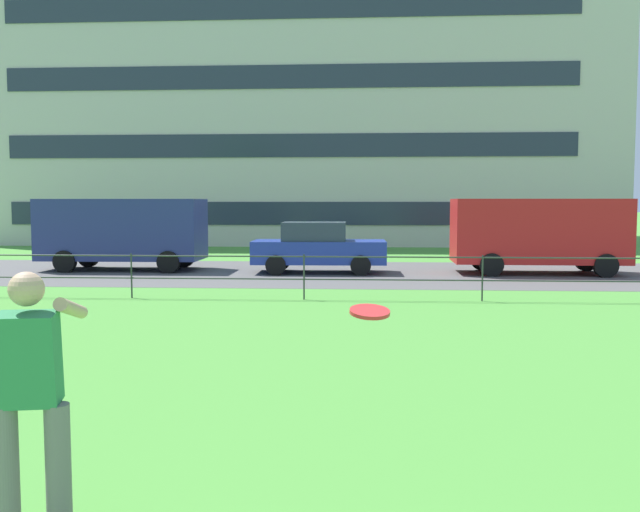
{
  "coord_description": "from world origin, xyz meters",
  "views": [
    {
      "loc": [
        1.34,
        -0.11,
        2.14
      ],
      "look_at": [
        0.71,
        9.52,
        1.39
      ],
      "focal_mm": 38.92,
      "sensor_mm": 36.0,
      "label": 1
    }
  ],
  "objects_px": {
    "panel_van_center": "(539,231)",
    "car_blue_right": "(318,247)",
    "person_thrower": "(30,394)",
    "panel_van_far_right": "(123,230)",
    "frisbee": "(370,312)",
    "apartment_building_background": "(301,125)"
  },
  "relations": [
    {
      "from": "panel_van_center",
      "to": "car_blue_right",
      "type": "bearing_deg",
      "value": -178.62
    },
    {
      "from": "person_thrower",
      "to": "car_blue_right",
      "type": "xyz_separation_m",
      "value": [
        0.69,
        16.71,
        -0.14
      ]
    },
    {
      "from": "person_thrower",
      "to": "panel_van_far_right",
      "type": "bearing_deg",
      "value": 107.73
    },
    {
      "from": "frisbee",
      "to": "apartment_building_background",
      "type": "xyz_separation_m",
      "value": [
        -3.8,
        35.88,
        5.21
      ]
    },
    {
      "from": "frisbee",
      "to": "car_blue_right",
      "type": "bearing_deg",
      "value": 95.12
    },
    {
      "from": "panel_van_far_right",
      "to": "panel_van_center",
      "type": "xyz_separation_m",
      "value": [
        12.78,
        -0.33,
        0.0
      ]
    },
    {
      "from": "panel_van_far_right",
      "to": "frisbee",
      "type": "bearing_deg",
      "value": -65.54
    },
    {
      "from": "person_thrower",
      "to": "panel_van_center",
      "type": "distance_m",
      "value": 18.37
    },
    {
      "from": "person_thrower",
      "to": "panel_van_far_right",
      "type": "height_order",
      "value": "panel_van_far_right"
    },
    {
      "from": "panel_van_far_right",
      "to": "car_blue_right",
      "type": "bearing_deg",
      "value": -4.5
    },
    {
      "from": "person_thrower",
      "to": "panel_van_center",
      "type": "xyz_separation_m",
      "value": [
        7.28,
        16.87,
        0.35
      ]
    },
    {
      "from": "frisbee",
      "to": "panel_van_far_right",
      "type": "height_order",
      "value": "panel_van_far_right"
    },
    {
      "from": "car_blue_right",
      "to": "panel_van_center",
      "type": "xyz_separation_m",
      "value": [
        6.6,
        0.16,
        0.49
      ]
    },
    {
      "from": "person_thrower",
      "to": "panel_van_center",
      "type": "relative_size",
      "value": 0.34
    },
    {
      "from": "panel_van_center",
      "to": "apartment_building_background",
      "type": "distance_m",
      "value": 22.01
    },
    {
      "from": "panel_van_center",
      "to": "apartment_building_background",
      "type": "bearing_deg",
      "value": 114.74
    },
    {
      "from": "car_blue_right",
      "to": "panel_van_center",
      "type": "relative_size",
      "value": 0.81
    },
    {
      "from": "person_thrower",
      "to": "car_blue_right",
      "type": "bearing_deg",
      "value": 87.64
    },
    {
      "from": "frisbee",
      "to": "panel_van_center",
      "type": "bearing_deg",
      "value": 72.72
    },
    {
      "from": "panel_van_center",
      "to": "apartment_building_background",
      "type": "height_order",
      "value": "apartment_building_background"
    },
    {
      "from": "frisbee",
      "to": "car_blue_right",
      "type": "relative_size",
      "value": 0.08
    },
    {
      "from": "frisbee",
      "to": "panel_van_center",
      "type": "relative_size",
      "value": 0.07
    }
  ]
}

